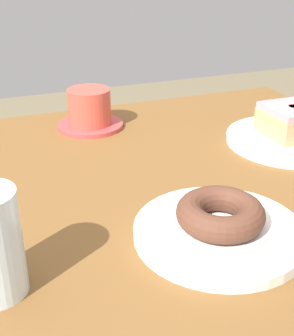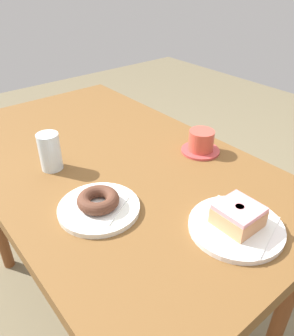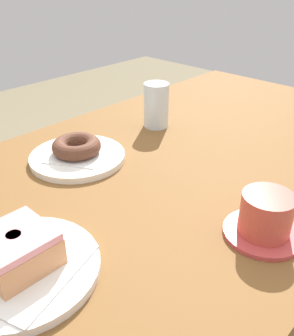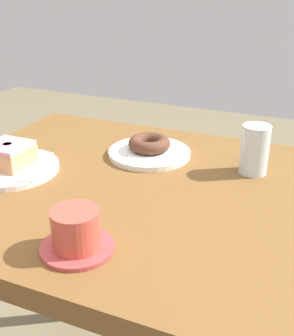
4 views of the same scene
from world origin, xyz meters
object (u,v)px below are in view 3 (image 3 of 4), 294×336
object	(u,v)px
donut_chocolate_ring	(77,146)
plate_glazed_square	(21,269)
plate_chocolate_ring	(78,157)
donut_glazed_square	(17,249)
coffee_cup	(265,217)
water_glass	(156,105)

from	to	relation	value
donut_chocolate_ring	plate_glazed_square	distance (m)	0.33
plate_chocolate_ring	donut_chocolate_ring	world-z (taller)	donut_chocolate_ring
donut_glazed_square	coffee_cup	distance (m)	0.36
plate_glazed_square	water_glass	size ratio (longest dim) A/B	1.95
donut_glazed_square	coffee_cup	xyz separation A→B (m)	(0.30, -0.20, -0.01)
plate_chocolate_ring	coffee_cup	xyz separation A→B (m)	(0.05, -0.41, 0.03)
plate_glazed_square	donut_glazed_square	bearing A→B (deg)	-90.00
donut_glazed_square	water_glass	bearing A→B (deg)	22.53
plate_chocolate_ring	donut_glazed_square	xyz separation A→B (m)	(-0.25, -0.21, 0.03)
plate_chocolate_ring	donut_chocolate_ring	bearing A→B (deg)	0.00
donut_chocolate_ring	plate_glazed_square	world-z (taller)	donut_chocolate_ring
plate_glazed_square	water_glass	bearing A→B (deg)	22.53
plate_glazed_square	coffee_cup	world-z (taller)	coffee_cup
donut_chocolate_ring	plate_chocolate_ring	bearing A→B (deg)	0.00
plate_glazed_square	donut_glazed_square	distance (m)	0.03
plate_glazed_square	donut_chocolate_ring	bearing A→B (deg)	39.15
donut_chocolate_ring	donut_glazed_square	bearing A→B (deg)	-140.85
donut_glazed_square	water_glass	distance (m)	0.55
donut_glazed_square	donut_chocolate_ring	bearing A→B (deg)	39.15
donut_chocolate_ring	water_glass	world-z (taller)	water_glass
donut_glazed_square	plate_glazed_square	bearing A→B (deg)	90.00
donut_chocolate_ring	plate_glazed_square	bearing A→B (deg)	-140.85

